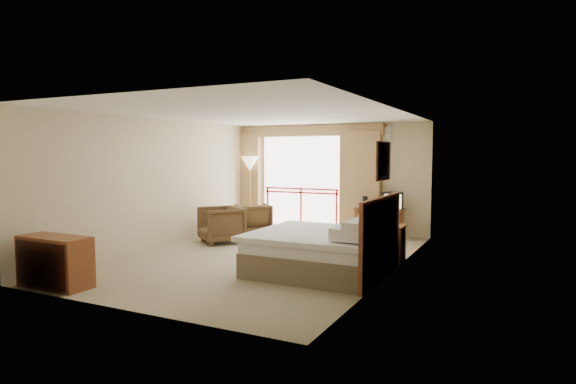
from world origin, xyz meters
The scene contains 29 objects.
floor centered at (0.00, 0.00, 0.00)m, with size 7.00×7.00×0.00m, color gray.
ceiling centered at (0.00, 0.00, 2.70)m, with size 7.00×7.00×0.00m, color white.
wall_back centered at (0.00, 3.50, 1.35)m, with size 5.00×5.00×0.00m, color #C8B891.
wall_front centered at (0.00, -3.50, 1.35)m, with size 5.00×5.00×0.00m, color #C8B891.
wall_left centered at (-2.50, 0.00, 1.35)m, with size 7.00×7.00×0.00m, color #C8B891.
wall_right centered at (2.50, 0.00, 1.35)m, with size 7.00×7.00×0.00m, color #C8B891.
balcony_door centered at (-0.80, 3.48, 1.20)m, with size 2.40×2.40×0.00m, color white.
balcony_railing centered at (-0.80, 3.46, 0.81)m, with size 2.09×0.03×1.02m.
curtain_left centered at (-2.45, 3.35, 1.25)m, with size 1.00×0.26×2.50m, color olive.
curtain_right centered at (0.85, 3.35, 1.25)m, with size 1.00×0.26×2.50m, color olive.
valance centered at (-0.80, 3.38, 2.55)m, with size 4.40×0.22×0.28m, color olive.
hvac_vent centered at (1.30, 3.47, 2.35)m, with size 0.50×0.04×0.50m, color silver.
bed centered at (1.50, -0.60, 0.38)m, with size 2.13×2.06×0.97m.
headboard centered at (2.46, -0.60, 0.65)m, with size 0.06×2.10×1.30m, color brown.
framed_art centered at (2.47, -0.60, 1.85)m, with size 0.04×0.72×0.60m.
nightstand centered at (2.27, 0.78, 0.33)m, with size 0.46×0.54×0.65m, color brown.
table_lamp centered at (2.27, 0.83, 1.08)m, with size 0.31×0.31×0.54m.
phone centered at (2.22, 0.63, 0.69)m, with size 0.18×0.14×0.08m, color black.
desk centered at (1.42, 3.04, 0.55)m, with size 1.08×0.52×0.71m.
tv centered at (1.72, 2.99, 0.89)m, with size 0.43×0.34×0.39m.
coffee_maker centered at (1.07, 3.00, 0.83)m, with size 0.12×0.12×0.27m, color black.
cup centered at (1.22, 2.95, 0.75)m, with size 0.07×0.07×0.10m, color white.
wastebasket centered at (0.97, 2.42, 0.16)m, with size 0.26×0.26×0.33m, color black.
armchair_far centered at (-1.54, 2.26, 0.00)m, with size 0.79×0.81×0.74m, color #452F1A.
armchair_near centered at (-1.55, 0.87, 0.00)m, with size 0.86×0.88×0.80m, color #452F1A.
side_table centered at (-1.93, 1.46, 0.36)m, with size 0.49×0.49×0.53m.
book centered at (-1.93, 1.46, 0.54)m, with size 0.17×0.23×0.02m, color white.
floor_lamp centered at (-2.15, 3.13, 1.63)m, with size 0.48×0.48×1.89m.
dresser centered at (-1.72, -3.17, 0.38)m, with size 1.13×0.48×0.75m.
Camera 1 is at (4.45, -7.88, 1.96)m, focal length 30.00 mm.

